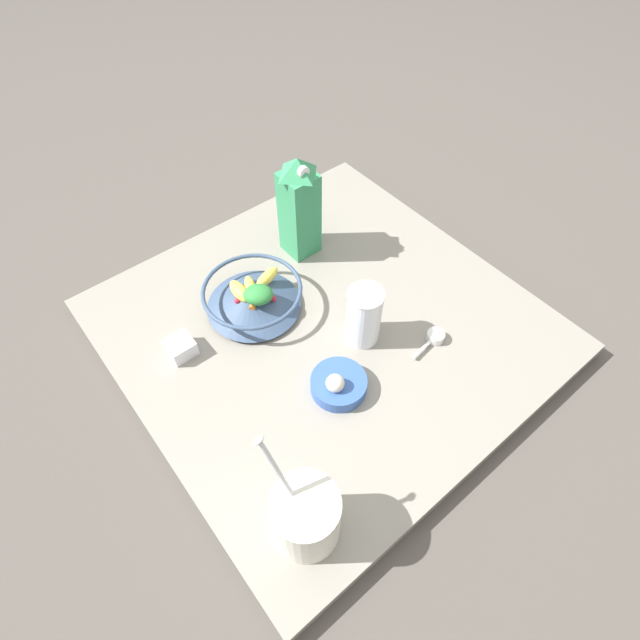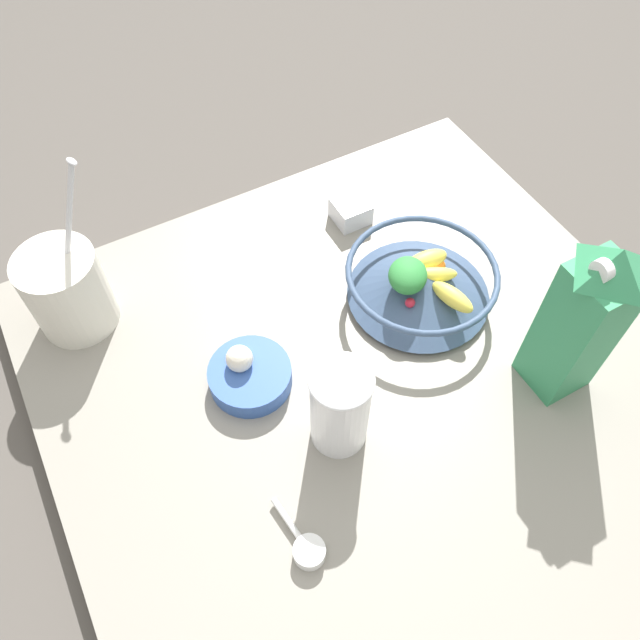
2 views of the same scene
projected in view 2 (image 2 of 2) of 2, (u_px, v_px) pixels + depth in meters
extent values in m
plane|color=#4C4742|center=(373.00, 398.00, 0.94)|extent=(6.00, 6.00, 0.00)
cube|color=gray|center=(374.00, 392.00, 0.92)|extent=(0.91, 0.91, 0.04)
cylinder|color=#384C6B|center=(417.00, 296.00, 0.99)|extent=(0.12, 0.12, 0.01)
cone|color=#384C6B|center=(420.00, 283.00, 0.97)|extent=(0.23, 0.23, 0.05)
torus|color=#384C6B|center=(422.00, 272.00, 0.95)|extent=(0.24, 0.24, 0.01)
ellipsoid|color=#EFD64C|center=(426.00, 261.00, 0.97)|extent=(0.04, 0.08, 0.03)
ellipsoid|color=#EFD64C|center=(431.00, 275.00, 0.96)|extent=(0.06, 0.09, 0.03)
ellipsoid|color=#EFD64C|center=(452.00, 297.00, 0.93)|extent=(0.08, 0.05, 0.03)
cylinder|color=orange|center=(434.00, 268.00, 0.97)|extent=(0.02, 0.04, 0.01)
cylinder|color=orange|center=(408.00, 280.00, 0.96)|extent=(0.04, 0.04, 0.01)
sphere|color=red|center=(411.00, 261.00, 0.98)|extent=(0.01, 0.01, 0.01)
sphere|color=red|center=(430.00, 278.00, 0.96)|extent=(0.02, 0.02, 0.02)
sphere|color=red|center=(403.00, 284.00, 0.95)|extent=(0.01, 0.01, 0.01)
sphere|color=red|center=(410.00, 303.00, 0.93)|extent=(0.02, 0.02, 0.02)
sphere|color=red|center=(422.00, 282.00, 0.95)|extent=(0.02, 0.02, 0.02)
ellipsoid|color=#2D7F38|center=(408.00, 275.00, 0.93)|extent=(0.09, 0.09, 0.04)
cube|color=#338C59|center=(576.00, 330.00, 0.82)|extent=(0.08, 0.08, 0.23)
pyramid|color=#338C59|center=(617.00, 262.00, 0.71)|extent=(0.08, 0.08, 0.04)
cylinder|color=white|center=(602.00, 271.00, 0.70)|extent=(0.03, 0.01, 0.03)
cylinder|color=silver|center=(68.00, 291.00, 0.92)|extent=(0.12, 0.12, 0.14)
cylinder|color=white|center=(54.00, 267.00, 0.87)|extent=(0.11, 0.11, 0.02)
cylinder|color=silver|center=(69.00, 230.00, 0.85)|extent=(0.03, 0.09, 0.19)
ellipsoid|color=silver|center=(72.00, 162.00, 0.79)|extent=(0.02, 0.02, 0.01)
cylinder|color=white|center=(340.00, 408.00, 0.80)|extent=(0.08, 0.08, 0.15)
torus|color=white|center=(342.00, 380.00, 0.74)|extent=(0.08, 0.08, 0.01)
cube|color=silver|center=(351.00, 211.00, 1.08)|extent=(0.06, 0.06, 0.04)
cube|color=brown|center=(351.00, 214.00, 1.09)|extent=(0.05, 0.05, 0.02)
cylinder|color=white|center=(309.00, 552.00, 0.76)|extent=(0.04, 0.04, 0.02)
cylinder|color=white|center=(286.00, 518.00, 0.78)|extent=(0.06, 0.01, 0.01)
cylinder|color=#3356A3|center=(250.00, 376.00, 0.90)|extent=(0.12, 0.12, 0.03)
sphere|color=silver|center=(239.00, 360.00, 0.88)|extent=(0.03, 0.03, 0.03)
sphere|color=silver|center=(239.00, 359.00, 0.88)|extent=(0.04, 0.04, 0.04)
sphere|color=silver|center=(242.00, 358.00, 0.88)|extent=(0.03, 0.03, 0.03)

